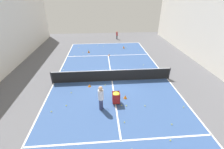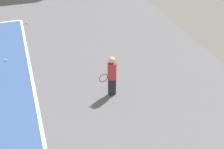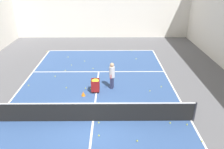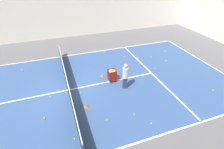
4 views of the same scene
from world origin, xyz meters
name	(u,v)px [view 2 (image 2 of 4)]	position (x,y,z in m)	size (l,w,h in m)	color
line_baseline_near	(31,75)	(0.00, -11.02, 0.01)	(9.98, 0.10, 0.00)	white
player_near_baseline	(112,74)	(-1.85, -13.30, 0.76)	(0.31, 0.60, 1.33)	black
tennis_ball_5	(27,23)	(4.51, -11.25, 0.04)	(0.07, 0.07, 0.07)	yellow
tennis_ball_17	(6,60)	(1.28, -10.23, 0.04)	(0.07, 0.07, 0.07)	yellow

